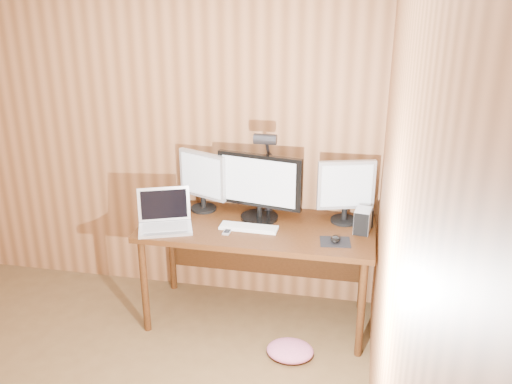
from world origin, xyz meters
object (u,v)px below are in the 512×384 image
(desk, at_px, (259,237))
(laptop, at_px, (165,218))
(monitor_center, at_px, (259,186))
(desk_lamp, at_px, (267,161))
(mouse, at_px, (335,239))
(hard_drive, at_px, (363,221))
(monitor_left, at_px, (203,179))
(keyboard, at_px, (249,227))
(monitor_right, at_px, (346,190))
(phone, at_px, (227,232))
(speaker, at_px, (369,218))

(desk, xyz_separation_m, laptop, (-0.62, -0.20, 0.19))
(monitor_center, bearing_deg, desk_lamp, 59.44)
(mouse, distance_m, hard_drive, 0.26)
(monitor_center, xyz_separation_m, desk_lamp, (0.04, 0.05, 0.17))
(desk, relative_size, monitor_left, 3.63)
(keyboard, distance_m, hard_drive, 0.77)
(monitor_right, relative_size, mouse, 4.24)
(monitor_right, height_order, hard_drive, monitor_right)
(desk, height_order, desk_lamp, desk_lamp)
(monitor_left, distance_m, keyboard, 0.52)
(monitor_left, bearing_deg, desk, 6.62)
(monitor_right, xyz_separation_m, laptop, (-1.20, -0.32, -0.18))
(laptop, bearing_deg, monitor_center, 1.93)
(desk, height_order, hard_drive, hard_drive)
(monitor_center, relative_size, laptop, 1.41)
(phone, bearing_deg, monitor_center, 61.36)
(laptop, xyz_separation_m, speaker, (1.37, 0.26, 0.00))
(hard_drive, bearing_deg, monitor_left, 179.97)
(monitor_right, relative_size, hard_drive, 2.76)
(mouse, bearing_deg, hard_drive, 50.01)
(monitor_right, height_order, laptop, monitor_right)
(desk, height_order, phone, phone)
(monitor_right, relative_size, desk_lamp, 0.67)
(laptop, height_order, desk_lamp, desk_lamp)
(hard_drive, bearing_deg, mouse, -123.37)
(monitor_right, bearing_deg, hard_drive, -63.96)
(monitor_center, xyz_separation_m, monitor_left, (-0.43, 0.08, -0.01))
(monitor_right, distance_m, mouse, 0.40)
(desk_lamp, bearing_deg, phone, -114.24)
(monitor_left, distance_m, hard_drive, 1.17)
(phone, bearing_deg, keyboard, 37.33)
(laptop, relative_size, keyboard, 1.08)
(desk, distance_m, keyboard, 0.19)
(monitor_right, bearing_deg, laptop, 178.96)
(mouse, height_order, hard_drive, hard_drive)
(desk, bearing_deg, monitor_left, 164.07)
(speaker, bearing_deg, laptop, -169.25)
(laptop, distance_m, phone, 0.45)
(monitor_right, height_order, phone, monitor_right)
(monitor_right, bearing_deg, speaker, -33.63)
(monitor_left, height_order, phone, monitor_left)
(laptop, distance_m, speaker, 1.40)
(laptop, bearing_deg, hard_drive, -13.17)
(monitor_left, xyz_separation_m, keyboard, (0.39, -0.26, -0.23))
(hard_drive, distance_m, phone, 0.91)
(phone, bearing_deg, monitor_right, 27.12)
(hard_drive, height_order, phone, hard_drive)
(desk, height_order, keyboard, keyboard)
(mouse, height_order, desk_lamp, desk_lamp)
(monitor_left, xyz_separation_m, phone, (0.26, -0.34, -0.23))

